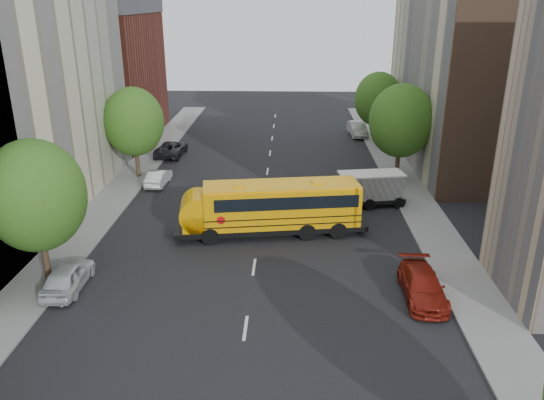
# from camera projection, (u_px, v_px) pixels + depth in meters

# --- Properties ---
(ground) EXTENTS (120.00, 120.00, 0.00)m
(ground) POSITION_uv_depth(u_px,v_px,m) (256.00, 252.00, 32.14)
(ground) COLOR black
(ground) RESTS_ON ground
(sidewalk_left) EXTENTS (3.00, 80.00, 0.12)m
(sidewalk_left) POSITION_uv_depth(u_px,v_px,m) (97.00, 217.00, 37.16)
(sidewalk_left) COLOR slate
(sidewalk_left) RESTS_ON ground
(sidewalk_right) EXTENTS (3.00, 80.00, 0.12)m
(sidewalk_right) POSITION_uv_depth(u_px,v_px,m) (428.00, 221.00, 36.41)
(sidewalk_right) COLOR slate
(sidewalk_right) RESTS_ON ground
(lane_markings) EXTENTS (0.15, 64.00, 0.01)m
(lane_markings) POSITION_uv_depth(u_px,v_px,m) (264.00, 195.00, 41.48)
(lane_markings) COLOR silver
(lane_markings) RESTS_ON ground
(building_left_redbrick) EXTENTS (10.00, 15.00, 13.00)m
(building_left_redbrick) POSITION_uv_depth(u_px,v_px,m) (104.00, 78.00, 56.57)
(building_left_redbrick) COLOR maroon
(building_left_redbrick) RESTS_ON ground
(building_right_far) EXTENTS (10.00, 22.00, 18.00)m
(building_right_far) POSITION_uv_depth(u_px,v_px,m) (471.00, 63.00, 47.04)
(building_right_far) COLOR beige
(building_right_far) RESTS_ON ground
(building_right_sidewall) EXTENTS (10.10, 0.30, 18.00)m
(building_right_sidewall) POSITION_uv_depth(u_px,v_px,m) (521.00, 81.00, 36.77)
(building_right_sidewall) COLOR brown
(building_right_sidewall) RESTS_ON ground
(street_tree_1) EXTENTS (5.12, 5.12, 7.90)m
(street_tree_1) POSITION_uv_depth(u_px,v_px,m) (35.00, 196.00, 27.00)
(street_tree_1) COLOR #38281C
(street_tree_1) RESTS_ON ground
(street_tree_2) EXTENTS (4.99, 4.99, 7.71)m
(street_tree_2) POSITION_uv_depth(u_px,v_px,m) (134.00, 122.00, 43.86)
(street_tree_2) COLOR #38281C
(street_tree_2) RESTS_ON ground
(street_tree_4) EXTENTS (5.25, 5.25, 8.10)m
(street_tree_4) POSITION_uv_depth(u_px,v_px,m) (401.00, 121.00, 43.06)
(street_tree_4) COLOR #38281C
(street_tree_4) RESTS_ON ground
(street_tree_5) EXTENTS (4.86, 4.86, 7.51)m
(street_tree_5) POSITION_uv_depth(u_px,v_px,m) (378.00, 99.00, 54.40)
(street_tree_5) COLOR #38281C
(street_tree_5) RESTS_ON ground
(school_bus) EXTENTS (12.59, 4.55, 3.48)m
(school_bus) POSITION_uv_depth(u_px,v_px,m) (269.00, 206.00, 33.94)
(school_bus) COLOR black
(school_bus) RESTS_ON ground
(safari_truck) EXTENTS (6.11, 3.09, 2.50)m
(safari_truck) POSITION_uv_depth(u_px,v_px,m) (365.00, 188.00, 38.90)
(safari_truck) COLOR black
(safari_truck) RESTS_ON ground
(parked_car_0) EXTENTS (1.80, 4.33, 1.46)m
(parked_car_0) POSITION_uv_depth(u_px,v_px,m) (68.00, 276.00, 27.76)
(parked_car_0) COLOR silver
(parked_car_0) RESTS_ON ground
(parked_car_1) EXTENTS (1.53, 3.92, 1.27)m
(parked_car_1) POSITION_uv_depth(u_px,v_px,m) (158.00, 177.00, 43.49)
(parked_car_1) COLOR silver
(parked_car_1) RESTS_ON ground
(parked_car_2) EXTENTS (2.62, 5.29, 1.44)m
(parked_car_2) POSITION_uv_depth(u_px,v_px,m) (171.00, 148.00, 51.64)
(parked_car_2) COLOR black
(parked_car_2) RESTS_ON ground
(parked_car_3) EXTENTS (2.01, 4.84, 1.40)m
(parked_car_3) POSITION_uv_depth(u_px,v_px,m) (422.00, 286.00, 26.93)
(parked_car_3) COLOR maroon
(parked_car_3) RESTS_ON ground
(parked_car_5) EXTENTS (2.00, 4.84, 1.56)m
(parked_car_5) POSITION_uv_depth(u_px,v_px,m) (357.00, 129.00, 59.12)
(parked_car_5) COLOR #AAAAA5
(parked_car_5) RESTS_ON ground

